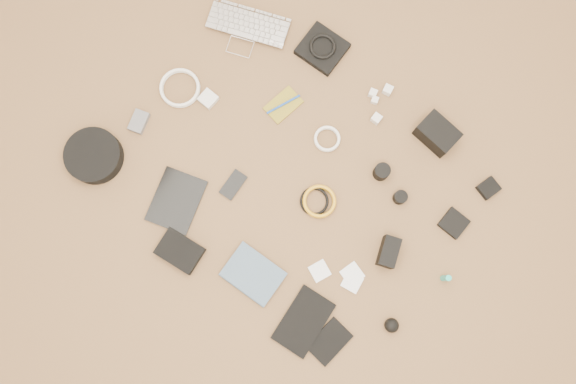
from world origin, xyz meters
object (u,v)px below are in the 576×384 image
Objects in this scene: headphone_case at (94,156)px; phone at (233,185)px; tablet at (176,201)px; paperback at (241,291)px; dslr_camera at (437,134)px; laptop at (245,35)px.

phone is at bearing 26.00° from headphone_case.
paperback reaches higher than tablet.
dslr_camera reaches higher than phone.
tablet is 1.03× the size of headphone_case.
laptop is 1.02m from paperback.
laptop reaches higher than tablet.
tablet is 0.43m from paperback.
tablet is 0.36m from headphone_case.
dslr_camera is at bearing -15.86° from paperback.
dslr_camera is 0.96m from paperback.
phone is (0.34, -0.51, -0.01)m from laptop.
phone is (0.13, 0.18, -0.00)m from tablet.
tablet is at bearing -93.53° from laptop.
phone is (-0.51, -0.63, -0.04)m from dslr_camera.
laptop is 2.19× the size of dslr_camera.
dslr_camera reaches higher than headphone_case.
dslr_camera is 0.72× the size of paperback.
headphone_case reaches higher than phone.
paperback reaches higher than phone.
dslr_camera reaches higher than laptop.
phone is at bearing 36.87° from tablet.
phone is 0.55m from headphone_case.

